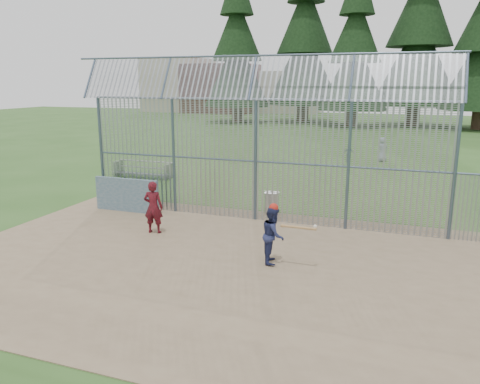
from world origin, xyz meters
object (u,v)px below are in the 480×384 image
at_px(dugout_wall, 127,195).
at_px(onlooker, 153,207).
at_px(batter, 273,235).
at_px(bleacher, 143,168).
at_px(trash_can, 272,202).

height_order(dugout_wall, onlooker, onlooker).
xyz_separation_m(batter, bleacher, (-9.06, 8.71, -0.34)).
bearing_deg(trash_can, onlooker, -128.78).
xyz_separation_m(dugout_wall, bleacher, (-2.84, 5.81, -0.21)).
height_order(onlooker, trash_can, onlooker).
xyz_separation_m(onlooker, bleacher, (-4.96, 7.61, -0.42)).
bearing_deg(dugout_wall, batter, -24.99).
xyz_separation_m(dugout_wall, trash_can, (4.88, 1.64, -0.24)).
xyz_separation_m(trash_can, bleacher, (-7.72, 4.17, 0.03)).
xyz_separation_m(dugout_wall, onlooker, (2.12, -1.80, 0.21)).
height_order(batter, bleacher, batter).
distance_m(batter, bleacher, 12.57).
bearing_deg(trash_can, bleacher, 151.65).
relative_size(dugout_wall, onlooker, 1.55).
height_order(dugout_wall, bleacher, dugout_wall).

